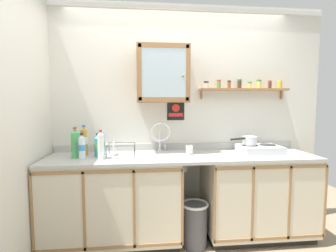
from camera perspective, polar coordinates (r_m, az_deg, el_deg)
back_wall at (r=2.95m, az=2.26°, el=2.00°), size 3.44×0.07×2.59m
side_wall_left at (r=2.20m, az=-33.80°, el=-0.13°), size 0.05×3.52×2.59m
lower_cabinet_run at (r=2.78m, az=-12.31°, el=-16.35°), size 1.38×0.64×0.89m
lower_cabinet_run_right at (r=3.04m, az=19.46°, el=-14.68°), size 1.16×0.64×0.89m
countertop at (r=2.67m, az=3.27°, el=-6.98°), size 2.80×0.66×0.03m
backsplash at (r=2.95m, az=2.33°, el=-4.71°), size 2.80×0.02×0.08m
sink at (r=2.68m, az=-1.28°, el=-6.84°), size 0.53×0.48×0.48m
hot_plate_stove at (r=2.96m, az=20.12°, el=-4.96°), size 0.44×0.34×0.09m
saucepan at (r=2.92m, az=18.01°, el=-3.12°), size 0.34×0.19×0.10m
bottle_detergent_teal_0 at (r=2.67m, az=-15.68°, el=-4.39°), size 0.07×0.07×0.24m
bottle_water_clear_1 at (r=2.60m, az=-19.00°, el=-4.55°), size 0.07×0.07×0.26m
bottle_opaque_white_2 at (r=2.53m, az=-15.05°, el=-4.38°), size 0.06×0.06×0.29m
bottle_water_blue_3 at (r=2.76m, az=-14.75°, el=-3.87°), size 0.06×0.06×0.26m
bottle_soda_green_4 at (r=2.68m, az=-20.35°, el=-3.80°), size 0.09×0.09×0.31m
bottle_juice_amber_5 at (r=2.77m, az=-18.55°, el=-3.27°), size 0.07×0.07×0.32m
dish_rack at (r=2.64m, az=-10.81°, el=-6.33°), size 0.30×0.24×0.15m
mug at (r=2.71m, az=4.85°, el=-5.41°), size 0.08×0.12×0.10m
wall_cabinet at (r=2.76m, az=-1.22°, el=11.65°), size 0.55×0.34×0.60m
spice_shelf at (r=3.06m, az=16.95°, el=8.25°), size 1.04×0.14×0.23m
warning_sign at (r=2.91m, az=1.77°, el=3.56°), size 0.20×0.01×0.23m
trash_bin at (r=2.76m, az=6.12°, el=-21.27°), size 0.28×0.28×0.46m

